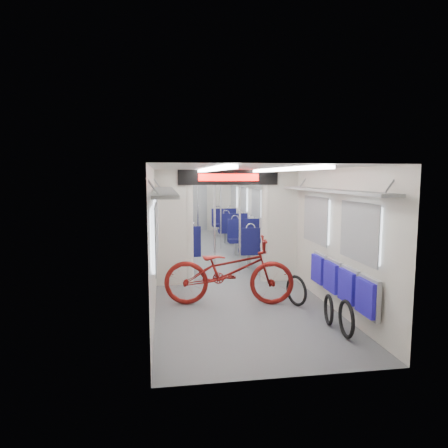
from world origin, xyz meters
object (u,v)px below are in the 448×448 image
bike_hoop_a (346,321)px  stanchion_far_right (221,211)px  bike_hoop_b (329,311)px  bike_hoop_c (296,292)px  flip_bench (340,281)px  stanchion_near_left (215,225)px  bicycle (229,271)px  stanchion_far_left (198,212)px  seat_bay_near_left (178,240)px  seat_bay_far_left (174,227)px  seat_bay_far_right (228,224)px  seat_bay_near_right (251,240)px  stanchion_near_right (240,223)px

bike_hoop_a → stanchion_far_right: bearing=95.9°
bike_hoop_b → bike_hoop_c: bike_hoop_c is taller
flip_bench → stanchion_near_left: bearing=120.6°
bike_hoop_a → stanchion_near_left: size_ratio=0.23×
flip_bench → bicycle: bearing=149.0°
bike_hoop_b → bike_hoop_c: size_ratio=0.87×
flip_bench → stanchion_far_left: bearing=105.6°
bike_hoop_b → stanchion_far_left: bearing=102.6°
bike_hoop_b → stanchion_near_left: size_ratio=0.20×
seat_bay_near_left → stanchion_near_left: 2.02m
bicycle → stanchion_far_right: size_ratio=0.96×
seat_bay_near_left → stanchion_near_left: (0.71, -1.80, 0.58)m
bicycle → bike_hoop_b: (1.29, -1.17, -0.37)m
flip_bench → stanchion_near_left: 3.15m
flip_bench → bike_hoop_a: flip_bench is taller
flip_bench → seat_bay_far_left: (-2.29, 7.47, -0.05)m
seat_bay_far_right → stanchion_far_right: stanchion_far_right is taller
bicycle → flip_bench: bicycle is taller
bike_hoop_a → bike_hoop_c: bearing=99.0°
bike_hoop_c → seat_bay_near_left: (-1.83, 3.79, 0.34)m
bike_hoop_b → stanchion_far_left: (-1.37, 6.14, 0.95)m
stanchion_near_left → bike_hoop_a: bearing=-68.3°
bike_hoop_c → seat_bay_far_left: bearing=105.1°
seat_bay_near_left → seat_bay_far_right: (1.87, 3.47, -0.03)m
seat_bay_near_right → stanchion_far_left: bearing=128.2°
bike_hoop_a → stanchion_near_right: 3.93m
seat_bay_near_right → flip_bench: bearing=-84.5°
bike_hoop_a → seat_bay_far_right: 8.66m
bike_hoop_a → seat_bay_near_left: bearing=111.6°
stanchion_far_right → seat_bay_far_right: bearing=73.6°
bike_hoop_c → stanchion_far_right: stanchion_far_right is taller
flip_bench → stanchion_far_left: stanchion_far_left is taller
bike_hoop_a → seat_bay_near_right: bearing=92.1°
seat_bay_near_left → seat_bay_far_right: seat_bay_near_left is taller
bike_hoop_c → stanchion_far_right: 5.58m
flip_bench → stanchion_far_right: stanchion_far_right is taller
seat_bay_near_left → seat_bay_near_right: 1.87m
bicycle → bike_hoop_c: (1.11, -0.26, -0.34)m
seat_bay_near_right → bike_hoop_b: bearing=-88.2°
stanchion_near_right → seat_bay_far_right: bearing=83.6°
bike_hoop_a → stanchion_far_left: size_ratio=0.23×
bike_hoop_c → stanchion_near_right: (-0.51, 2.36, 0.91)m
bicycle → seat_bay_far_right: (1.14, 7.00, -0.03)m
stanchion_near_right → stanchion_far_right: (0.03, 3.13, 0.00)m
bicycle → flip_bench: size_ratio=1.03×
flip_bench → seat_bay_far_left: 7.81m
seat_bay_far_left → stanchion_far_right: (1.35, -1.30, 0.62)m
seat_bay_near_left → stanchion_far_right: size_ratio=1.00×
bicycle → stanchion_near_right: size_ratio=0.96×
seat_bay_far_right → stanchion_near_right: 4.97m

